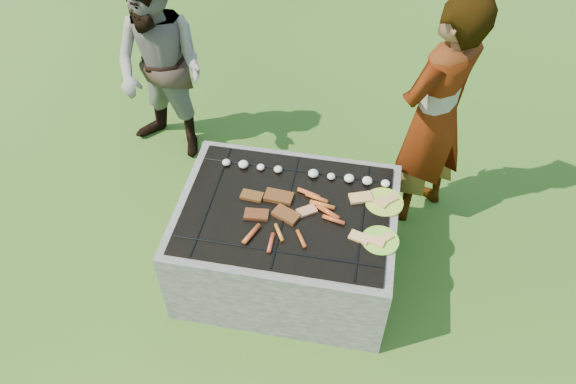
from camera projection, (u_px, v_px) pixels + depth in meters
name	position (u px, v px, depth m)	size (l,w,h in m)	color
lawn	(287.00, 269.00, 3.74)	(60.00, 60.00, 0.00)	#214A12
fire_pit	(287.00, 243.00, 3.54)	(1.30, 1.00, 0.62)	gray
mushrooms	(309.00, 173.00, 3.47)	(1.05, 0.06, 0.04)	beige
pork_slabs	(272.00, 205.00, 3.30)	(0.39, 0.26, 0.02)	#98551B
sausages	(303.00, 217.00, 3.23)	(0.55, 0.51, 0.03)	#E74F26
bread_on_grate	(346.00, 211.00, 3.27)	(0.45, 0.41, 0.02)	tan
plate_far	(384.00, 202.00, 3.33)	(0.30, 0.30, 0.03)	yellow
plate_near	(380.00, 241.00, 3.14)	(0.23, 0.23, 0.03)	#B5E937
cook	(435.00, 117.00, 3.52)	(0.61, 0.40, 1.68)	gray
bystander	(161.00, 70.00, 4.03)	(0.72, 0.56, 1.49)	gray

